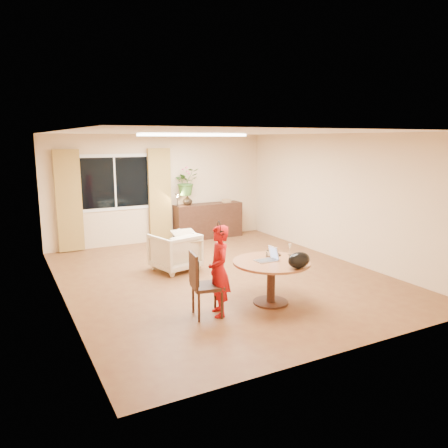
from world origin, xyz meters
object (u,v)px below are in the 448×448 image
dining_table (271,270)px  child (219,271)px  sideboard (208,221)px  dining_chair (207,284)px  armchair (175,252)px

dining_table → child: 0.92m
sideboard → dining_table: bearing=-103.8°
dining_chair → child: size_ratio=0.72×
dining_chair → sideboard: dining_chair is taller
dining_table → sideboard: size_ratio=0.67×
dining_table → armchair: armchair is taller
dining_chair → armchair: 2.35m
child → sideboard: child is taller
dining_table → dining_chair: (-1.08, 0.00, -0.06)m
dining_table → sideboard: bearing=76.2°
armchair → sideboard: bearing=-142.8°
dining_table → dining_chair: size_ratio=1.25×
child → dining_table: bearing=103.8°
child → armchair: (0.24, 2.33, -0.29)m
armchair → dining_chair: bearing=65.6°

